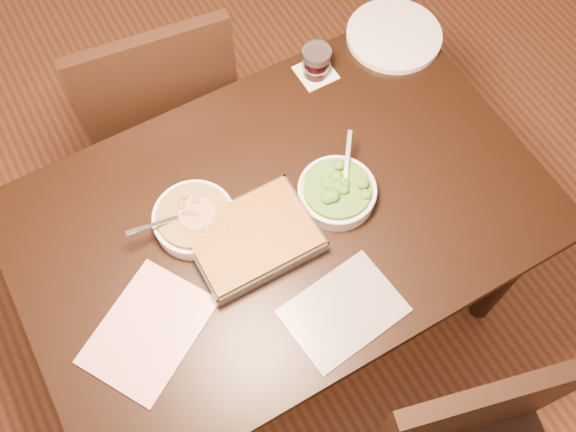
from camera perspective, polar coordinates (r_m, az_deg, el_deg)
The scene contains 11 objects.
ground at distance 2.40m, azimuth -0.43°, elevation -7.94°, with size 4.00×4.00×0.00m, color #402212.
table at distance 1.79m, azimuth -0.57°, elevation -1.14°, with size 1.40×0.90×0.75m.
magazine_a at distance 1.62m, azimuth -12.30°, elevation -9.93°, with size 0.30×0.22×0.01m, color #A22E44.
magazine_b at distance 1.60m, azimuth 4.95°, elevation -8.39°, with size 0.28×0.20×0.00m, color #282930.
coaster at distance 1.96m, azimuth 2.48°, elevation 12.61°, with size 0.11×0.11×0.00m, color white.
stew_bowl at distance 1.68m, azimuth -8.35°, elevation -0.23°, with size 0.24×0.22×0.08m.
broccoli_bowl at distance 1.71m, azimuth 4.37°, elevation 2.17°, with size 0.21×0.22×0.08m.
baking_dish at distance 1.64m, azimuth -3.12°, elevation -2.02°, with size 0.32×0.23×0.06m.
wine_tumbler at distance 1.93m, azimuth 2.54°, elevation 13.57°, with size 0.08×0.08×0.09m.
dinner_plate at distance 2.07m, azimuth 9.40°, elevation 15.56°, with size 0.29×0.29×0.02m, color white.
chair_far at distance 2.18m, azimuth -11.32°, elevation 9.70°, with size 0.52×0.52×0.99m.
Camera 1 is at (-0.37, -0.68, 2.27)m, focal length 40.00 mm.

